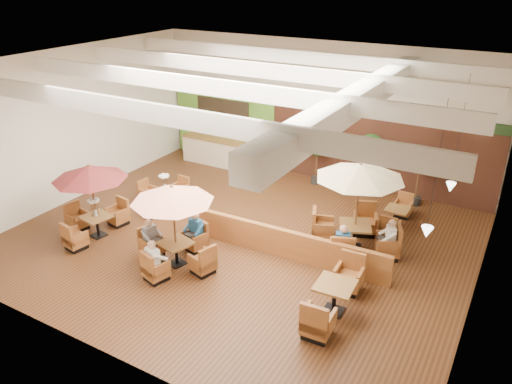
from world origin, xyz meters
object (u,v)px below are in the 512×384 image
Objects in this scene: booth_divider at (281,243)px; table_1 at (173,211)px; diner_4 at (389,235)px; topiary_2 at (421,162)px; table_0 at (90,185)px; topiary_0 at (317,147)px; table_4 at (334,298)px; topiary_1 at (370,150)px; table_5 at (396,218)px; table_2 at (358,192)px; diner_1 at (195,228)px; diner_3 at (343,241)px; service_counter at (215,151)px; table_3 at (161,195)px; diner_0 at (154,256)px; diner_2 at (151,234)px.

booth_divider is 3.37m from table_1.
topiary_2 is at bearing -26.74° from diner_4.
table_0 is 8.71m from topiary_0.
topiary_0 is at bearing 113.94° from table_4.
topiary_1 is at bearing 58.22° from table_0.
table_4 is at bearing -37.34° from booth_divider.
booth_divider is 4.38m from table_5.
diner_1 is at bearing -170.96° from table_2.
table_2 is at bearing -53.18° from topiary_0.
table_4 is at bearing 10.57° from table_0.
diner_3 reaches higher than diner_4.
table_5 is at bearing -12.06° from service_counter.
diner_0 is (2.92, -3.78, 0.33)m from table_3.
table_3 is (-2.92, 2.84, -1.31)m from table_1.
topiary_2 is (8.69, 0.20, 1.08)m from service_counter.
table_2 is at bearing 98.18° from table_4.
topiary_2 reaches higher than topiary_0.
table_3 is (-7.12, -0.60, -1.49)m from table_2.
topiary_1 is 4.66m from diner_4.
booth_divider is at bearing -6.00° from table_3.
diner_2 is at bearing -167.99° from table_2.
topiary_0 reaches higher than table_3.
topiary_1 is at bearing 0.00° from topiary_0.
table_3 is 2.77× the size of diner_0.
table_2 is at bearing 61.26° from diner_4.
diner_0 is (-5.11, -8.47, -0.89)m from topiary_2.
table_2 is 6.18m from diner_0.
service_counter is 3.91× the size of diner_2.
booth_divider is 6.33m from topiary_2.
service_counter is 8.25m from table_1.
table_5 is 8.07m from diner_2.
table_4 is at bearing 18.48° from table_1.
diner_4 is at bearing 55.41° from diner_0.
table_3 is (-5.38, 0.93, -0.02)m from booth_divider.
table_3 is 8.31m from table_5.
table_5 is at bearing 53.86° from booth_divider.
diner_2 is at bearing 8.00° from table_0.
table_3 is at bearing -130.88° from topiary_0.
topiary_2 reaches higher than diner_1.
service_counter is at bearing 131.59° from table_2.
diner_4 is (8.58, 3.38, -1.04)m from table_0.
table_5 is (0.12, 5.31, -0.08)m from table_4.
diner_2 is at bearing 150.58° from diner_0.
diner_2 is (-0.93, 0.93, -0.02)m from diner_0.
diner_2 is (-6.04, -7.54, -0.91)m from topiary_2.
diner_0 is at bearing -160.56° from diner_3.
table_1 is at bearing 179.66° from table_4.
topiary_1 is 3.13× the size of diner_2.
booth_divider is 6.22m from table_0.
booth_divider is 5.46m from table_3.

